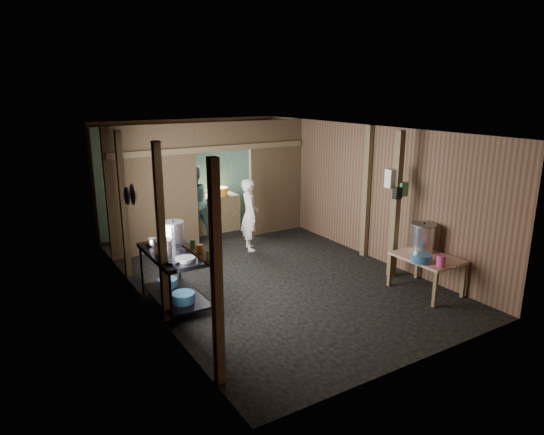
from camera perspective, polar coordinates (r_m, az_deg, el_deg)
floor at (r=8.80m, az=-0.69°, el=-6.64°), size 4.50×7.00×0.00m
ceiling at (r=8.20m, az=-0.74°, el=10.49°), size 4.50×7.00×0.00m
wall_back at (r=11.49m, az=-9.74°, el=5.08°), size 4.50×0.00×2.60m
wall_front at (r=5.81m, az=17.37°, el=-5.35°), size 4.50×0.00×2.60m
wall_left at (r=7.54m, az=-15.56°, el=-0.53°), size 0.00×7.00×2.60m
wall_right at (r=9.72m, az=10.76°, el=3.21°), size 0.00×7.00×2.60m
partition_left at (r=9.85m, az=-14.04°, el=3.18°), size 1.85×0.10×2.60m
partition_right at (r=11.05m, az=0.45°, el=4.90°), size 1.35×0.10×2.60m
partition_header at (r=10.28m, az=-5.91°, el=9.67°), size 1.30×0.10×0.60m
turquoise_panel at (r=11.44m, az=-9.62°, el=4.79°), size 4.40×0.06×2.50m
back_counter at (r=11.29m, az=-7.08°, el=0.46°), size 1.20×0.50×0.85m
wall_clock at (r=11.40m, az=-8.51°, el=8.10°), size 0.20×0.03×0.20m
post_left_a at (r=5.23m, az=-6.65°, el=-7.01°), size 0.10×0.12×2.60m
post_left_b at (r=6.82m, az=-13.09°, el=-2.00°), size 0.10×0.12×2.60m
post_left_c at (r=8.68m, az=-17.36°, el=1.36°), size 0.10×0.12×2.60m
post_right at (r=9.53m, az=11.25°, el=2.95°), size 0.10×0.12×2.60m
post_free at (r=8.54m, az=14.59°, el=1.35°), size 0.12×0.12×2.60m
cross_beam at (r=10.15m, az=-7.03°, el=8.16°), size 4.40×0.12×0.12m
pan_lid_big at (r=7.84m, az=-16.28°, el=2.65°), size 0.03×0.34×0.34m
pan_lid_small at (r=8.24m, az=-16.99°, el=2.47°), size 0.03×0.30×0.30m
wall_shelf at (r=5.64m, az=-8.57°, el=-4.34°), size 0.14×0.80×0.03m
jar_white at (r=5.40m, az=-7.54°, el=-4.46°), size 0.07×0.07×0.10m
jar_yellow at (r=5.62m, az=-8.59°, el=-3.72°), size 0.08×0.08×0.10m
jar_green at (r=5.81m, az=-9.45°, el=-3.11°), size 0.06×0.06×0.10m
bag_white at (r=8.46m, az=14.18°, el=4.58°), size 0.22×0.15×0.32m
bag_green at (r=8.49m, az=15.35°, el=3.29°), size 0.16×0.12×0.24m
bag_black at (r=8.39m, az=14.76°, el=2.84°), size 0.14×0.10×0.20m
gas_range at (r=7.54m, az=-11.48°, el=-7.18°), size 0.76×1.49×0.88m
prep_table at (r=8.32m, az=17.93°, el=-6.46°), size 0.75×1.03×0.61m
stove_pot_large at (r=7.81m, az=-11.73°, el=-1.76°), size 0.45×0.45×0.36m
stove_pot_med at (r=7.30m, az=-12.92°, el=-3.52°), size 0.37×0.37×0.24m
stove_saucepan at (r=7.79m, az=-14.16°, el=-2.81°), size 0.19×0.19×0.10m
frying_pan at (r=6.97m, az=-10.36°, el=-4.92°), size 0.45×0.58×0.07m
blue_tub_front at (r=7.36m, az=-10.57°, el=-9.38°), size 0.35×0.35×0.14m
blue_tub_back at (r=7.96m, az=-12.37°, el=-7.63°), size 0.32×0.32×0.13m
stock_pot at (r=8.42m, az=17.61°, el=-2.35°), size 0.47×0.47×0.49m
wash_basin at (r=7.94m, az=17.42°, el=-4.65°), size 0.37×0.37×0.12m
pink_bucket at (r=7.85m, az=19.57°, el=-4.90°), size 0.15×0.15×0.17m
knife at (r=7.82m, az=20.27°, el=-5.64°), size 0.30×0.13×0.01m
yellow_tub at (r=11.27m, az=-6.13°, el=3.15°), size 0.32×0.32×0.18m
red_cup at (r=11.08m, az=-8.36°, el=2.80°), size 0.13×0.13×0.15m
cook at (r=9.85m, az=-2.69°, el=0.33°), size 0.49×0.62×1.50m
worker_back at (r=10.85m, az=-9.42°, el=1.86°), size 0.95×0.84×1.62m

